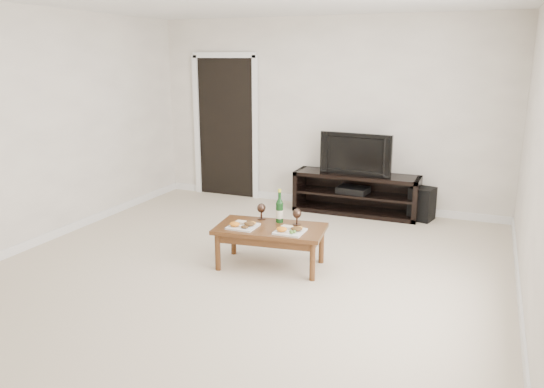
{
  "coord_description": "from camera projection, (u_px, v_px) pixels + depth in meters",
  "views": [
    {
      "loc": [
        2.12,
        -4.34,
        2.06
      ],
      "look_at": [
        0.11,
        0.52,
        0.7
      ],
      "focal_mm": 35.0,
      "sensor_mm": 36.0,
      "label": 1
    }
  ],
  "objects": [
    {
      "name": "goblet_left",
      "position": [
        261.0,
        211.0,
        5.52
      ],
      "size": [
        0.09,
        0.09,
        0.17
      ],
      "primitive_type": null,
      "color": "#3C2920",
      "rests_on": "coffee_table"
    },
    {
      "name": "plate_right",
      "position": [
        290.0,
        229.0,
        5.11
      ],
      "size": [
        0.27,
        0.27,
        0.07
      ],
      "primitive_type": "cube",
      "color": "white",
      "rests_on": "coffee_table"
    },
    {
      "name": "av_receiver",
      "position": [
        353.0,
        190.0,
        7.14
      ],
      "size": [
        0.43,
        0.35,
        0.08
      ],
      "primitive_type": "cube",
      "rotation": [
        0.0,
        0.0,
        -0.12
      ],
      "color": "black",
      "rests_on": "media_console"
    },
    {
      "name": "coffee_table",
      "position": [
        270.0,
        247.0,
        5.34
      ],
      "size": [
        1.14,
        0.71,
        0.42
      ],
      "primitive_type": "cube",
      "rotation": [
        0.0,
        0.0,
        0.12
      ],
      "color": "#552E17",
      "rests_on": "ground"
    },
    {
      "name": "floor",
      "position": [
        241.0,
        275.0,
        5.18
      ],
      "size": [
        5.5,
        5.5,
        0.0
      ],
      "primitive_type": "plane",
      "color": "beige",
      "rests_on": "ground"
    },
    {
      "name": "subwoofer",
      "position": [
        422.0,
        204.0,
        6.88
      ],
      "size": [
        0.35,
        0.35,
        0.43
      ],
      "primitive_type": "cube",
      "rotation": [
        0.0,
        0.0,
        -0.24
      ],
      "color": "black",
      "rests_on": "ground"
    },
    {
      "name": "television",
      "position": [
        358.0,
        153.0,
        7.01
      ],
      "size": [
        0.97,
        0.2,
        0.56
      ],
      "primitive_type": "imported",
      "rotation": [
        0.0,
        0.0,
        -0.08
      ],
      "color": "black",
      "rests_on": "media_console"
    },
    {
      "name": "doorway",
      "position": [
        226.0,
        128.0,
        7.94
      ],
      "size": [
        0.9,
        0.02,
        2.05
      ],
      "primitive_type": "cube",
      "color": "black",
      "rests_on": "ground"
    },
    {
      "name": "back_wall",
      "position": [
        327.0,
        114.0,
        7.33
      ],
      "size": [
        5.0,
        0.04,
        2.6
      ],
      "primitive_type": "cube",
      "color": "white",
      "rests_on": "ground"
    },
    {
      "name": "goblet_right",
      "position": [
        297.0,
        217.0,
        5.33
      ],
      "size": [
        0.09,
        0.09,
        0.17
      ],
      "primitive_type": null,
      "color": "#3C2920",
      "rests_on": "coffee_table"
    },
    {
      "name": "media_console",
      "position": [
        356.0,
        194.0,
        7.15
      ],
      "size": [
        1.67,
        0.45,
        0.55
      ],
      "primitive_type": "cube",
      "color": "black",
      "rests_on": "ground"
    },
    {
      "name": "wine_bottle",
      "position": [
        280.0,
        206.0,
        5.39
      ],
      "size": [
        0.07,
        0.07,
        0.35
      ],
      "primitive_type": "cylinder",
      "color": "#0E3612",
      "rests_on": "coffee_table"
    },
    {
      "name": "plate_left",
      "position": [
        243.0,
        224.0,
        5.26
      ],
      "size": [
        0.27,
        0.27,
        0.07
      ],
      "primitive_type": "cube",
      "color": "white",
      "rests_on": "coffee_table"
    }
  ]
}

